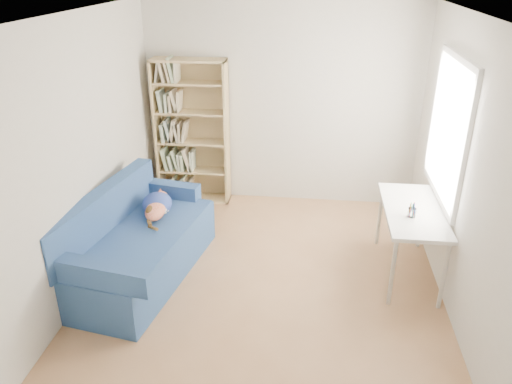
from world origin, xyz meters
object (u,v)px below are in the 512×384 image
desk (413,215)px  sofa (137,245)px  bookshelf (193,138)px  pen_cup (412,212)px

desk → sofa: bearing=-172.9°
bookshelf → pen_cup: (2.55, -1.69, -0.07)m
pen_cup → bookshelf: bearing=146.5°
desk → pen_cup: pen_cup is taller
bookshelf → sofa: bearing=-95.3°
sofa → bookshelf: bookshelf is taller
sofa → desk: size_ratio=1.66×
bookshelf → pen_cup: size_ratio=12.61×
bookshelf → pen_cup: bearing=-33.5°
bookshelf → desk: 3.02m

